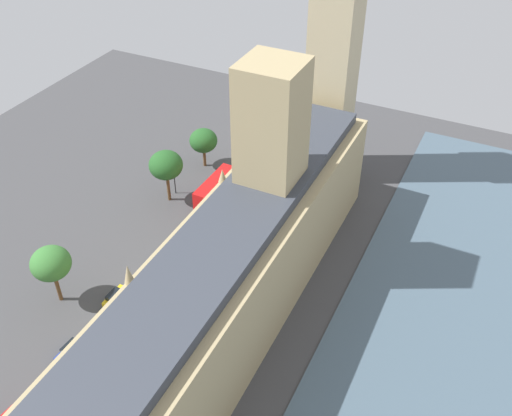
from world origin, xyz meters
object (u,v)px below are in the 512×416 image
car_white_by_river_gate (162,256)px  plane_tree_leading (51,264)px  car_black_far_end (186,235)px  car_blue_kerbside (70,350)px  car_yellow_cab_midblock (116,297)px  clock_tower (338,3)px  parliament_building (232,270)px  plane_tree_opposite_hall (203,141)px  street_lamp_slot_10 (174,172)px  pedestrian_near_tower (193,285)px  plane_tree_trailing (166,165)px  double_decker_bus_under_trees (215,190)px

car_white_by_river_gate → plane_tree_leading: plane_tree_leading is taller
car_black_far_end → car_blue_kerbside: 26.46m
car_black_far_end → car_yellow_cab_midblock: (1.92, 16.05, -0.00)m
clock_tower → car_blue_kerbside: 64.94m
car_white_by_river_gate → parliament_building: bearing=165.6°
parliament_building → car_black_far_end: parliament_building is taller
plane_tree_opposite_hall → street_lamp_slot_10: (0.25, 10.08, -0.89)m
car_black_far_end → car_white_by_river_gate: size_ratio=0.89×
car_blue_kerbside → pedestrian_near_tower: size_ratio=2.79×
parliament_building → street_lamp_slot_10: (23.17, -21.72, -4.65)m
pedestrian_near_tower → plane_tree_opposite_hall: bearing=-108.3°
clock_tower → street_lamp_slot_10: (21.31, 18.84, -26.91)m
plane_tree_opposite_hall → parliament_building: bearing=125.8°
street_lamp_slot_10 → plane_tree_trailing: bearing=91.9°
clock_tower → pedestrian_near_tower: 49.28m
double_decker_bus_under_trees → car_black_far_end: (-0.58, 10.95, -1.75)m
street_lamp_slot_10 → car_white_by_river_gate: bearing=115.4°
plane_tree_leading → car_white_by_river_gate: bearing=-122.7°
car_black_far_end → plane_tree_trailing: bearing=137.8°
car_black_far_end → car_blue_kerbside: size_ratio=0.98×
plane_tree_opposite_hall → street_lamp_slot_10: size_ratio=1.16×
car_black_far_end → street_lamp_slot_10: (8.32, -10.14, 3.74)m
clock_tower → plane_tree_trailing: clock_tower is taller
parliament_building → plane_tree_trailing: parliament_building is taller
car_black_far_end → car_yellow_cab_midblock: bearing=-94.9°
car_white_by_river_gate → street_lamp_slot_10: 18.09m
car_black_far_end → pedestrian_near_tower: (-6.74, 8.94, -0.19)m
car_black_far_end → double_decker_bus_under_trees: bearing=94.9°
pedestrian_near_tower → car_blue_kerbside: bearing=19.7°
pedestrian_near_tower → plane_tree_leading: 20.14m
car_white_by_river_gate → pedestrian_near_tower: car_white_by_river_gate is taller
car_blue_kerbside → plane_tree_opposite_hall: 47.34m
car_black_far_end → car_white_by_river_gate: same height
car_blue_kerbside → plane_tree_opposite_hall: size_ratio=0.56×
parliament_building → clock_tower: size_ratio=1.19×
plane_tree_trailing → car_white_by_river_gate: bearing=118.5°
car_yellow_cab_midblock → pedestrian_near_tower: size_ratio=2.76×
street_lamp_slot_10 → clock_tower: bearing=-138.5°
parliament_building → plane_tree_opposite_hall: parliament_building is taller
car_white_by_river_gate → plane_tree_trailing: size_ratio=0.49×
double_decker_bus_under_trees → plane_tree_trailing: size_ratio=1.08×
clock_tower → plane_tree_opposite_hall: size_ratio=7.83×
double_decker_bus_under_trees → plane_tree_leading: (8.78, 30.20, 4.39)m
car_yellow_cab_midblock → plane_tree_trailing: 25.67m
parliament_building → plane_tree_trailing: bearing=-40.3°
parliament_building → clock_tower: 46.31m
car_blue_kerbside → pedestrian_near_tower: car_blue_kerbside is taller
clock_tower → plane_tree_trailing: size_ratio=6.22×
clock_tower → car_white_by_river_gate: clock_tower is taller
double_decker_bus_under_trees → car_yellow_cab_midblock: bearing=-91.5°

